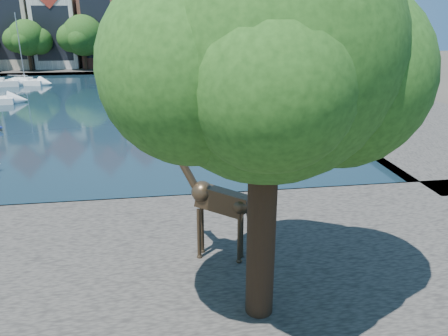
# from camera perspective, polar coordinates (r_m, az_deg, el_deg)

# --- Properties ---
(ground) EXTENTS (160.00, 160.00, 0.00)m
(ground) POSITION_cam_1_polar(r_m,az_deg,el_deg) (21.91, -20.66, -5.33)
(ground) COLOR #38332B
(ground) RESTS_ON ground
(water_basin) EXTENTS (38.00, 50.00, 0.08)m
(water_basin) POSITION_cam_1_polar(r_m,az_deg,el_deg) (44.60, -14.65, 7.75)
(water_basin) COLOR black
(water_basin) RESTS_ON ground
(near_quay) EXTENTS (50.00, 14.00, 0.50)m
(near_quay) POSITION_cam_1_polar(r_m,az_deg,el_deg) (15.89, -25.82, -15.09)
(near_quay) COLOR #4A4640
(near_quay) RESTS_ON ground
(far_quay) EXTENTS (60.00, 16.00, 0.50)m
(far_quay) POSITION_cam_1_polar(r_m,az_deg,el_deg) (76.09, -12.30, 12.83)
(far_quay) COLOR #4A4640
(far_quay) RESTS_ON ground
(right_quay) EXTENTS (14.00, 52.00, 0.50)m
(right_quay) POSITION_cam_1_polar(r_m,az_deg,el_deg) (48.62, 16.39, 8.79)
(right_quay) COLOR #4A4640
(right_quay) RESTS_ON ground
(plane_tree) EXTENTS (8.32, 6.40, 10.62)m
(plane_tree) POSITION_cam_1_polar(r_m,az_deg,el_deg) (10.84, 6.23, 13.62)
(plane_tree) COLOR #332114
(plane_tree) RESTS_ON near_quay
(townhouse_west_mid) EXTENTS (5.94, 9.18, 16.79)m
(townhouse_west_mid) POSITION_cam_1_polar(r_m,az_deg,el_deg) (78.56, -25.81, 17.46)
(townhouse_west_mid) COLOR #BBAB90
(townhouse_west_mid) RESTS_ON far_quay
(townhouse_west_inner) EXTENTS (6.43, 9.18, 15.15)m
(townhouse_west_inner) POSITION_cam_1_polar(r_m,az_deg,el_deg) (77.02, -20.89, 17.42)
(townhouse_west_inner) COLOR beige
(townhouse_west_inner) RESTS_ON far_quay
(townhouse_center) EXTENTS (5.44, 9.18, 16.93)m
(townhouse_center) POSITION_cam_1_polar(r_m,az_deg,el_deg) (75.97, -15.94, 18.68)
(townhouse_center) COLOR brown
(townhouse_center) RESTS_ON far_quay
(townhouse_east_inner) EXTENTS (5.94, 9.18, 15.79)m
(townhouse_east_inner) POSITION_cam_1_polar(r_m,az_deg,el_deg) (75.50, -11.14, 18.56)
(townhouse_east_inner) COLOR #BFAF88
(townhouse_east_inner) RESTS_ON far_quay
(townhouse_east_mid) EXTENTS (6.43, 9.18, 16.65)m
(townhouse_east_mid) POSITION_cam_1_polar(r_m,az_deg,el_deg) (75.53, -5.95, 19.09)
(townhouse_east_mid) COLOR beige
(townhouse_east_mid) RESTS_ON far_quay
(townhouse_east_end) EXTENTS (5.44, 9.18, 14.43)m
(townhouse_east_end) POSITION_cam_1_polar(r_m,az_deg,el_deg) (76.13, -0.77, 18.44)
(townhouse_east_end) COLOR brown
(townhouse_east_end) RESTS_ON far_quay
(far_tree_west) EXTENTS (6.76, 5.20, 7.36)m
(far_tree_west) POSITION_cam_1_polar(r_m,az_deg,el_deg) (72.53, -24.26, 15.12)
(far_tree_west) COLOR #332114
(far_tree_west) RESTS_ON far_quay
(far_tree_mid_west) EXTENTS (7.80, 6.00, 8.00)m
(far_tree_mid_west) POSITION_cam_1_polar(r_m,az_deg,el_deg) (70.86, -17.81, 15.98)
(far_tree_mid_west) COLOR #332114
(far_tree_mid_west) RESTS_ON far_quay
(far_tree_mid_east) EXTENTS (7.02, 5.40, 7.52)m
(far_tree_mid_east) POSITION_cam_1_polar(r_m,az_deg,el_deg) (70.10, -11.09, 16.36)
(far_tree_mid_east) COLOR #332114
(far_tree_mid_east) RESTS_ON far_quay
(far_tree_east) EXTENTS (7.54, 5.80, 7.84)m
(far_tree_east) POSITION_cam_1_polar(r_m,az_deg,el_deg) (70.23, -4.28, 16.75)
(far_tree_east) COLOR #332114
(far_tree_east) RESTS_ON far_quay
(far_tree_far_east) EXTENTS (6.76, 5.20, 7.36)m
(far_tree_far_east) POSITION_cam_1_polar(r_m,az_deg,el_deg) (71.27, 2.43, 16.70)
(far_tree_far_east) COLOR #332114
(far_tree_far_east) RESTS_ON far_quay
(giraffe_statue) EXTENTS (3.08, 1.44, 4.55)m
(giraffe_statue) POSITION_cam_1_polar(r_m,az_deg,el_deg) (15.02, -1.27, -4.11)
(giraffe_statue) COLOR #3C2D1E
(giraffe_statue) RESTS_ON near_quay
(sailboat_left_d) EXTENTS (5.30, 3.05, 8.70)m
(sailboat_left_d) POSITION_cam_1_polar(r_m,az_deg,el_deg) (61.88, -24.55, 10.33)
(sailboat_left_d) COLOR white
(sailboat_left_d) RESTS_ON water_basin
(sailboat_right_a) EXTENTS (8.01, 4.12, 12.88)m
(sailboat_right_a) POSITION_cam_1_polar(r_m,az_deg,el_deg) (30.88, 11.04, 4.12)
(sailboat_right_a) COLOR silver
(sailboat_right_a) RESTS_ON water_basin
(sailboat_right_b) EXTENTS (6.84, 2.79, 10.23)m
(sailboat_right_b) POSITION_cam_1_polar(r_m,az_deg,el_deg) (38.92, 2.34, 7.47)
(sailboat_right_b) COLOR navy
(sailboat_right_b) RESTS_ON water_basin
(sailboat_right_c) EXTENTS (5.43, 1.95, 9.63)m
(sailboat_right_c) POSITION_cam_1_polar(r_m,az_deg,el_deg) (49.26, 0.73, 10.22)
(sailboat_right_c) COLOR silver
(sailboat_right_c) RESTS_ON water_basin
(sailboat_right_d) EXTENTS (5.32, 3.16, 9.17)m
(sailboat_right_d) POSITION_cam_1_polar(r_m,az_deg,el_deg) (57.04, -1.15, 11.48)
(sailboat_right_d) COLOR white
(sailboat_right_d) RESTS_ON water_basin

